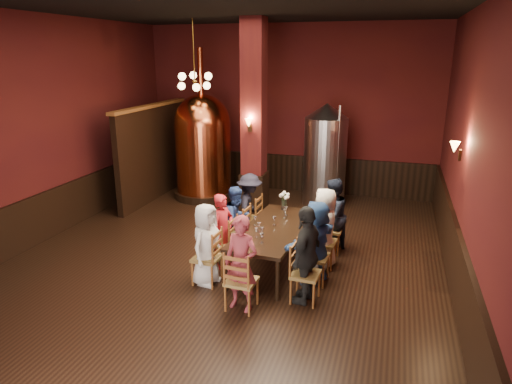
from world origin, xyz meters
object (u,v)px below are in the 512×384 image
(dining_table, at_px, (274,231))
(steel_vessel, at_px, (325,155))
(person_0, at_px, (206,244))
(rose_vase, at_px, (284,198))
(copper_kettle, at_px, (203,145))
(person_2, at_px, (237,220))
(person_1, at_px, (223,231))

(dining_table, relative_size, steel_vessel, 0.95)
(dining_table, height_order, person_0, person_0)
(steel_vessel, bearing_deg, rose_vase, -97.05)
(person_0, height_order, copper_kettle, copper_kettle)
(person_0, relative_size, person_2, 1.05)
(steel_vessel, bearing_deg, person_0, -103.97)
(person_2, relative_size, rose_vase, 3.59)
(person_1, bearing_deg, person_2, 17.29)
(dining_table, height_order, person_2, person_2)
(person_0, distance_m, steel_vessel, 4.98)
(steel_vessel, bearing_deg, copper_kettle, -174.80)
(copper_kettle, bearing_deg, person_2, -56.98)
(dining_table, relative_size, person_1, 1.79)
(person_2, distance_m, rose_vase, 1.05)
(person_2, relative_size, copper_kettle, 0.34)
(dining_table, xyz_separation_m, copper_kettle, (-2.90, 3.56, 0.72))
(copper_kettle, bearing_deg, rose_vase, -41.98)
(dining_table, height_order, steel_vessel, steel_vessel)
(person_2, bearing_deg, person_0, -161.43)
(person_1, bearing_deg, dining_table, -51.49)
(person_0, relative_size, steel_vessel, 0.55)
(person_0, distance_m, rose_vase, 2.15)
(person_0, height_order, rose_vase, person_0)
(person_2, height_order, rose_vase, person_2)
(copper_kettle, xyz_separation_m, steel_vessel, (3.19, 0.29, -0.13))
(dining_table, bearing_deg, steel_vessel, 88.82)
(person_0, relative_size, copper_kettle, 0.36)
(dining_table, relative_size, rose_vase, 6.61)
(person_0, distance_m, person_1, 0.67)
(dining_table, bearing_deg, person_2, 158.78)
(steel_vessel, bearing_deg, person_1, -105.65)
(person_2, bearing_deg, copper_kettle, 54.73)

